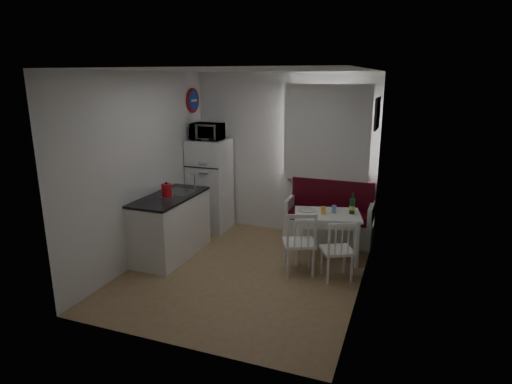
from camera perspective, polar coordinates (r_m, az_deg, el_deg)
floor at (r=5.83m, az=-1.53°, el=-10.55°), size 3.00×3.50×0.02m
ceiling at (r=5.25m, az=-1.73°, el=15.95°), size 3.00×3.50×0.02m
wall_back at (r=7.01m, az=3.75°, el=5.04°), size 3.00×0.02×2.60m
wall_front at (r=3.89m, az=-11.33°, el=-3.52°), size 3.00×0.02×2.60m
wall_left at (r=6.10m, az=-14.82°, el=3.05°), size 0.02×3.50×2.60m
wall_right at (r=5.04m, az=14.40°, el=0.60°), size 0.02×3.50×2.60m
window at (r=6.77m, az=9.45°, el=7.29°), size 1.22×0.06×1.47m
curtain at (r=6.70m, az=9.35°, el=7.64°), size 1.35×0.02×1.50m
kitchen_counter at (r=6.29m, az=-11.25°, el=-4.38°), size 0.62×1.32×1.16m
wall_sign at (r=7.20m, az=-8.37°, el=11.99°), size 0.03×0.40×0.40m
picture_frame at (r=6.01m, az=15.82°, el=10.04°), size 0.04×0.52×0.42m
bench at (r=6.84m, az=9.73°, el=-3.90°), size 1.35×0.52×0.96m
dining_table at (r=6.08m, az=9.47°, el=-3.51°), size 1.04×0.84×0.68m
chair_left at (r=5.54m, az=5.56°, el=-5.97°), size 0.53×0.53×0.46m
chair_right at (r=5.47m, az=10.67°, el=-6.89°), size 0.50×0.51×0.43m
fridge at (r=7.23m, az=-6.13°, el=0.95°), size 0.61×0.61×1.53m
microwave at (r=7.02m, az=-6.51°, el=8.00°), size 0.49×0.33×0.27m
kettle at (r=5.99m, az=-11.82°, el=0.17°), size 0.17×0.17×0.23m
wine_bottle at (r=6.06m, az=12.72°, el=-1.47°), size 0.08×0.08×0.30m
drinking_glass_orange at (r=6.00m, az=8.97°, el=-2.43°), size 0.06×0.06×0.11m
drinking_glass_blue at (r=6.07m, az=10.36°, el=-2.28°), size 0.07×0.07×0.11m
plate at (r=6.13m, az=6.79°, el=-2.41°), size 0.25×0.25×0.02m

